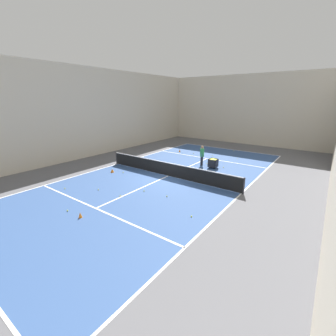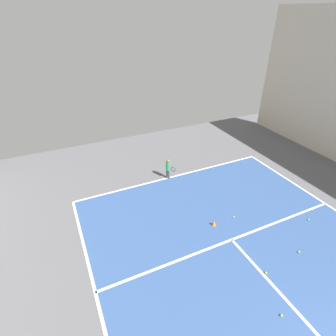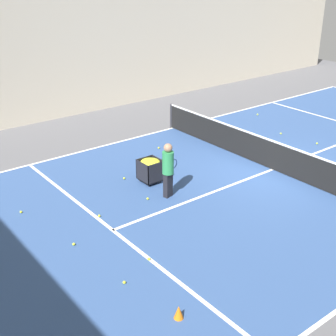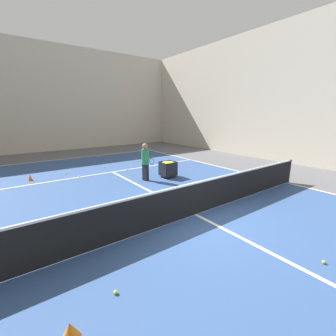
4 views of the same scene
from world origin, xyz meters
name	(u,v)px [view 2 (image 2 of 4)]	position (x,y,z in m)	size (l,w,h in m)	color
line_baseline_near	(175,176)	(0.00, -11.22, 0.01)	(10.59, 0.10, 0.00)	white
line_service_near	(232,240)	(0.00, -6.17, 0.01)	(10.59, 0.10, 0.00)	white
player_near_baseline	(168,168)	(0.39, -11.21, 0.65)	(0.41, 0.52, 1.13)	#4C4C56
training_cone_2	(214,223)	(0.19, -7.16, 0.14)	(0.17, 0.17, 0.27)	orange
tennis_ball_1	(266,273)	(-0.11, -4.43, 0.04)	(0.07, 0.07, 0.07)	yellow
tennis_ball_3	(309,220)	(-3.65, -5.70, 0.04)	(0.07, 0.07, 0.07)	yellow
tennis_ball_5	(282,315)	(0.51, -3.12, 0.04)	(0.07, 0.07, 0.07)	yellow
tennis_ball_9	(234,217)	(-0.85, -7.18, 0.04)	(0.07, 0.07, 0.07)	yellow
tennis_ball_17	(299,252)	(-1.85, -4.60, 0.04)	(0.07, 0.07, 0.07)	yellow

